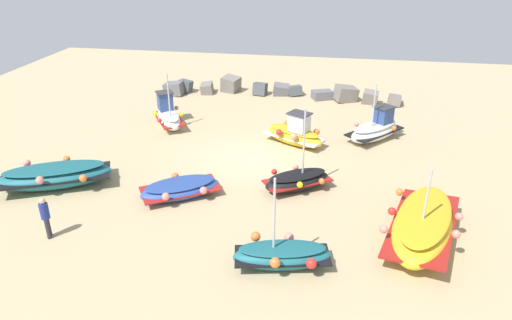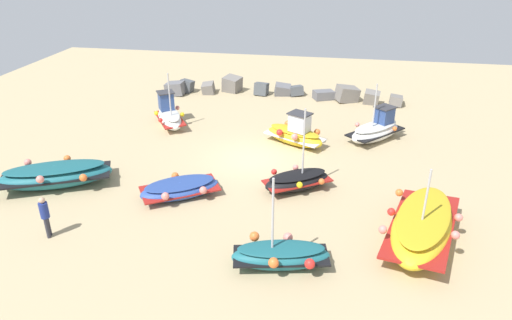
{
  "view_description": "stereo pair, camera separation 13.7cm",
  "coord_description": "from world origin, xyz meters",
  "px_view_note": "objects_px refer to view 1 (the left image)",
  "views": [
    {
      "loc": [
        3.83,
        -20.85,
        10.09
      ],
      "look_at": [
        0.59,
        -1.92,
        0.9
      ],
      "focal_mm": 32.81,
      "sensor_mm": 36.0,
      "label": 1
    },
    {
      "loc": [
        3.96,
        -20.83,
        10.09
      ],
      "look_at": [
        0.59,
        -1.92,
        0.9
      ],
      "focal_mm": 32.81,
      "sensor_mm": 36.0,
      "label": 2
    }
  ],
  "objects_px": {
    "fishing_boat_0": "(423,225)",
    "fishing_boat_3": "(282,255)",
    "fishing_boat_2": "(168,116)",
    "fishing_boat_1": "(180,189)",
    "fishing_boat_5": "(295,134)",
    "fishing_boat_4": "(297,180)",
    "fishing_boat_7": "(375,129)",
    "fishing_boat_6": "(55,176)",
    "person_walking": "(45,215)"
  },
  "relations": [
    {
      "from": "fishing_boat_0",
      "to": "fishing_boat_6",
      "type": "relative_size",
      "value": 1.08
    },
    {
      "from": "fishing_boat_0",
      "to": "fishing_boat_2",
      "type": "relative_size",
      "value": 1.64
    },
    {
      "from": "fishing_boat_0",
      "to": "fishing_boat_1",
      "type": "relative_size",
      "value": 1.54
    },
    {
      "from": "fishing_boat_7",
      "to": "person_walking",
      "type": "distance_m",
      "value": 16.99
    },
    {
      "from": "fishing_boat_1",
      "to": "fishing_boat_3",
      "type": "height_order",
      "value": "fishing_boat_3"
    },
    {
      "from": "fishing_boat_1",
      "to": "fishing_boat_3",
      "type": "xyz_separation_m",
      "value": [
        4.85,
        -3.95,
        0.07
      ]
    },
    {
      "from": "fishing_boat_3",
      "to": "fishing_boat_6",
      "type": "relative_size",
      "value": 0.67
    },
    {
      "from": "fishing_boat_6",
      "to": "fishing_boat_7",
      "type": "height_order",
      "value": "fishing_boat_7"
    },
    {
      "from": "person_walking",
      "to": "fishing_boat_6",
      "type": "bearing_deg",
      "value": -81.64
    },
    {
      "from": "fishing_boat_7",
      "to": "person_walking",
      "type": "relative_size",
      "value": 2.13
    },
    {
      "from": "fishing_boat_0",
      "to": "fishing_boat_3",
      "type": "bearing_deg",
      "value": 132.23
    },
    {
      "from": "fishing_boat_0",
      "to": "fishing_boat_4",
      "type": "height_order",
      "value": "fishing_boat_4"
    },
    {
      "from": "fishing_boat_1",
      "to": "fishing_boat_6",
      "type": "height_order",
      "value": "fishing_boat_6"
    },
    {
      "from": "fishing_boat_0",
      "to": "fishing_boat_4",
      "type": "distance_m",
      "value": 5.72
    },
    {
      "from": "fishing_boat_1",
      "to": "fishing_boat_2",
      "type": "distance_m",
      "value": 8.67
    },
    {
      "from": "fishing_boat_7",
      "to": "person_walking",
      "type": "height_order",
      "value": "fishing_boat_7"
    },
    {
      "from": "person_walking",
      "to": "fishing_boat_2",
      "type": "bearing_deg",
      "value": -111.38
    },
    {
      "from": "fishing_boat_0",
      "to": "fishing_boat_4",
      "type": "xyz_separation_m",
      "value": [
        -4.82,
        3.07,
        -0.21
      ]
    },
    {
      "from": "fishing_boat_4",
      "to": "fishing_boat_7",
      "type": "relative_size",
      "value": 1.05
    },
    {
      "from": "fishing_boat_6",
      "to": "fishing_boat_0",
      "type": "bearing_deg",
      "value": 149.78
    },
    {
      "from": "fishing_boat_4",
      "to": "fishing_boat_2",
      "type": "bearing_deg",
      "value": -70.91
    },
    {
      "from": "fishing_boat_1",
      "to": "fishing_boat_6",
      "type": "relative_size",
      "value": 0.7
    },
    {
      "from": "fishing_boat_1",
      "to": "fishing_boat_3",
      "type": "relative_size",
      "value": 1.04
    },
    {
      "from": "fishing_boat_1",
      "to": "person_walking",
      "type": "xyz_separation_m",
      "value": [
        -3.85,
        -3.73,
        0.59
      ]
    },
    {
      "from": "fishing_boat_5",
      "to": "fishing_boat_1",
      "type": "bearing_deg",
      "value": -95.45
    },
    {
      "from": "person_walking",
      "to": "fishing_boat_5",
      "type": "bearing_deg",
      "value": -147.51
    },
    {
      "from": "fishing_boat_4",
      "to": "person_walking",
      "type": "xyz_separation_m",
      "value": [
        -8.73,
        -5.23,
        0.53
      ]
    },
    {
      "from": "fishing_boat_2",
      "to": "fishing_boat_4",
      "type": "relative_size",
      "value": 0.92
    },
    {
      "from": "fishing_boat_5",
      "to": "fishing_boat_7",
      "type": "xyz_separation_m",
      "value": [
        4.29,
        1.41,
        -0.03
      ]
    },
    {
      "from": "fishing_boat_0",
      "to": "fishing_boat_5",
      "type": "height_order",
      "value": "fishing_boat_0"
    },
    {
      "from": "person_walking",
      "to": "fishing_boat_4",
      "type": "bearing_deg",
      "value": -167.88
    },
    {
      "from": "fishing_boat_2",
      "to": "fishing_boat_5",
      "type": "xyz_separation_m",
      "value": [
        7.62,
        -1.57,
        0.01
      ]
    },
    {
      "from": "fishing_boat_0",
      "to": "fishing_boat_1",
      "type": "height_order",
      "value": "fishing_boat_0"
    },
    {
      "from": "fishing_boat_0",
      "to": "fishing_boat_5",
      "type": "relative_size",
      "value": 1.57
    },
    {
      "from": "fishing_boat_2",
      "to": "fishing_boat_1",
      "type": "bearing_deg",
      "value": 170.13
    },
    {
      "from": "fishing_boat_0",
      "to": "fishing_boat_6",
      "type": "distance_m",
      "value": 15.5
    },
    {
      "from": "fishing_boat_0",
      "to": "fishing_boat_1",
      "type": "distance_m",
      "value": 9.83
    },
    {
      "from": "fishing_boat_3",
      "to": "fishing_boat_7",
      "type": "bearing_deg",
      "value": 61.0
    },
    {
      "from": "fishing_boat_2",
      "to": "fishing_boat_4",
      "type": "distance_m",
      "value": 10.47
    },
    {
      "from": "fishing_boat_5",
      "to": "fishing_boat_6",
      "type": "distance_m",
      "value": 11.94
    },
    {
      "from": "fishing_boat_5",
      "to": "fishing_boat_6",
      "type": "bearing_deg",
      "value": -118.79
    },
    {
      "from": "fishing_boat_0",
      "to": "fishing_boat_3",
      "type": "distance_m",
      "value": 5.4
    },
    {
      "from": "person_walking",
      "to": "fishing_boat_7",
      "type": "bearing_deg",
      "value": -155.86
    },
    {
      "from": "fishing_boat_4",
      "to": "fishing_boat_5",
      "type": "height_order",
      "value": "fishing_boat_4"
    },
    {
      "from": "fishing_boat_6",
      "to": "fishing_boat_7",
      "type": "xyz_separation_m",
      "value": [
        14.31,
        7.91,
        0.04
      ]
    },
    {
      "from": "fishing_boat_4",
      "to": "fishing_boat_6",
      "type": "distance_m",
      "value": 10.73
    },
    {
      "from": "fishing_boat_3",
      "to": "person_walking",
      "type": "relative_size",
      "value": 2.1
    },
    {
      "from": "fishing_boat_2",
      "to": "fishing_boat_7",
      "type": "height_order",
      "value": "fishing_boat_2"
    },
    {
      "from": "fishing_boat_2",
      "to": "fishing_boat_4",
      "type": "height_order",
      "value": "fishing_boat_4"
    },
    {
      "from": "fishing_boat_4",
      "to": "fishing_boat_7",
      "type": "xyz_separation_m",
      "value": [
        3.7,
        6.34,
        0.15
      ]
    }
  ]
}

